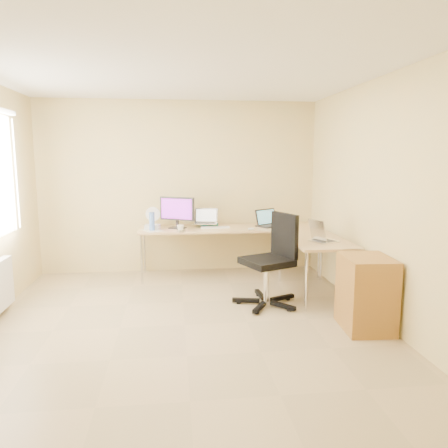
{
  "coord_description": "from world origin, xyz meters",
  "views": [
    {
      "loc": [
        -0.09,
        -4.31,
        1.76
      ],
      "look_at": [
        0.55,
        1.1,
        0.9
      ],
      "focal_mm": 34.16,
      "sensor_mm": 36.0,
      "label": 1
    }
  ],
  "objects": [
    {
      "name": "laptop_center",
      "position": [
        0.37,
        1.93,
        0.89
      ],
      "size": [
        0.39,
        0.32,
        0.22
      ],
      "primitive_type": "cube",
      "rotation": [
        0.0,
        0.0,
        -0.2
      ],
      "color": "#B5B5B5",
      "rests_on": "desk_main"
    },
    {
      "name": "cabinet",
      "position": [
        1.85,
        -0.31,
        0.36
      ],
      "size": [
        0.5,
        0.61,
        0.8
      ],
      "primitive_type": "cube",
      "rotation": [
        0.0,
        0.0,
        -0.07
      ],
      "color": "#974825",
      "rests_on": "ground"
    },
    {
      "name": "laptop_black",
      "position": [
        1.34,
        1.88,
        0.86
      ],
      "size": [
        0.5,
        0.47,
        0.25
      ],
      "primitive_type": "cube",
      "rotation": [
        0.0,
        0.0,
        0.58
      ],
      "color": "black",
      "rests_on": "desk_main"
    },
    {
      "name": "floor",
      "position": [
        0.0,
        0.0,
        0.0
      ],
      "size": [
        4.5,
        4.5,
        0.0
      ],
      "primitive_type": "plane",
      "color": "tan",
      "rests_on": "ground"
    },
    {
      "name": "wall_back",
      "position": [
        0.0,
        2.25,
        1.3
      ],
      "size": [
        4.5,
        0.0,
        4.5
      ],
      "primitive_type": "plane",
      "rotation": [
        1.57,
        0.0,
        0.0
      ],
      "color": "#E2C374",
      "rests_on": "ground"
    },
    {
      "name": "book_stack",
      "position": [
        0.42,
        2.05,
        0.75
      ],
      "size": [
        0.29,
        0.33,
        0.05
      ],
      "primitive_type": "cube",
      "rotation": [
        0.0,
        0.0,
        0.41
      ],
      "color": "#0E5C53",
      "rests_on": "desk_main"
    },
    {
      "name": "desk_return",
      "position": [
        1.7,
        0.85,
        0.36
      ],
      "size": [
        0.7,
        1.3,
        0.73
      ],
      "primitive_type": "cube",
      "color": "tan",
      "rests_on": "ground"
    },
    {
      "name": "wall_right",
      "position": [
        2.1,
        0.0,
        1.3
      ],
      "size": [
        0.0,
        4.5,
        4.5
      ],
      "primitive_type": "plane",
      "rotation": [
        1.57,
        0.0,
        -1.57
      ],
      "color": "#E2C374",
      "rests_on": "ground"
    },
    {
      "name": "water_bottle",
      "position": [
        -0.4,
        1.68,
        0.86
      ],
      "size": [
        0.1,
        0.1,
        0.26
      ],
      "primitive_type": "cylinder",
      "rotation": [
        0.0,
        0.0,
        0.41
      ],
      "color": "#547FD4",
      "rests_on": "desk_main"
    },
    {
      "name": "keyboard",
      "position": [
        0.5,
        1.81,
        0.74
      ],
      "size": [
        0.42,
        0.13,
        0.02
      ],
      "primitive_type": "cube",
      "rotation": [
        0.0,
        0.0,
        0.02
      ],
      "color": "silver",
      "rests_on": "desk_main"
    },
    {
      "name": "mouse",
      "position": [
        1.0,
        1.57,
        0.75
      ],
      "size": [
        0.1,
        0.07,
        0.03
      ],
      "primitive_type": "ellipsoid",
      "rotation": [
        0.0,
        0.0,
        0.08
      ],
      "color": "white",
      "rests_on": "desk_main"
    },
    {
      "name": "mug",
      "position": [
        -0.01,
        1.57,
        0.78
      ],
      "size": [
        0.12,
        0.12,
        0.09
      ],
      "primitive_type": "imported",
      "rotation": [
        0.0,
        0.0,
        0.21
      ],
      "color": "white",
      "rests_on": "desk_main"
    },
    {
      "name": "office_chair",
      "position": [
        0.99,
        0.52,
        0.5
      ],
      "size": [
        0.87,
        0.87,
        1.11
      ],
      "primitive_type": "cube",
      "rotation": [
        0.0,
        0.0,
        0.4
      ],
      "color": "black",
      "rests_on": "ground"
    },
    {
      "name": "black_cup",
      "position": [
        1.52,
        1.55,
        0.79
      ],
      "size": [
        0.08,
        0.08,
        0.12
      ],
      "primitive_type": "cylinder",
      "rotation": [
        0.0,
        0.0,
        -0.12
      ],
      "color": "#2A2626",
      "rests_on": "desk_main"
    },
    {
      "name": "papers",
      "position": [
        -0.4,
        1.7,
        0.73
      ],
      "size": [
        0.34,
        0.38,
        0.01
      ],
      "primitive_type": "cube",
      "rotation": [
        0.0,
        0.0,
        0.54
      ],
      "color": "beige",
      "rests_on": "desk_main"
    },
    {
      "name": "laptop_return",
      "position": [
        1.73,
        0.64,
        0.84
      ],
      "size": [
        0.42,
        0.38,
        0.23
      ],
      "primitive_type": "cube",
      "rotation": [
        0.0,
        0.0,
        1.97
      ],
      "color": "silver",
      "rests_on": "desk_return"
    },
    {
      "name": "cd_stack",
      "position": [
        0.01,
        1.55,
        0.75
      ],
      "size": [
        0.14,
        0.14,
        0.03
      ],
      "primitive_type": "cylinder",
      "rotation": [
        0.0,
        0.0,
        0.14
      ],
      "color": "silver",
      "rests_on": "desk_main"
    },
    {
      "name": "wall_front",
      "position": [
        0.0,
        -2.25,
        1.3
      ],
      "size": [
        4.5,
        0.0,
        4.5
      ],
      "primitive_type": "plane",
      "rotation": [
        -1.57,
        0.0,
        0.0
      ],
      "color": "#E2C374",
      "rests_on": "ground"
    },
    {
      "name": "desk_main",
      "position": [
        0.72,
        1.85,
        0.36
      ],
      "size": [
        2.65,
        0.7,
        0.73
      ],
      "primitive_type": "cube",
      "color": "tan",
      "rests_on": "ground"
    },
    {
      "name": "monitor",
      "position": [
        -0.05,
        1.84,
        0.96
      ],
      "size": [
        0.56,
        0.41,
        0.46
      ],
      "primitive_type": "cube",
      "rotation": [
        0.0,
        0.0,
        -0.5
      ],
      "color": "black",
      "rests_on": "desk_main"
    },
    {
      "name": "white_box",
      "position": [
        -0.4,
        1.78,
        0.77
      ],
      "size": [
        0.23,
        0.18,
        0.07
      ],
      "primitive_type": "cube",
      "rotation": [
        0.0,
        0.0,
        -0.2
      ],
      "color": "beige",
      "rests_on": "desk_main"
    },
    {
      "name": "desk_fan",
      "position": [
        -0.4,
        2.05,
        0.87
      ],
      "size": [
        0.23,
        0.23,
        0.27
      ],
      "primitive_type": "cylinder",
      "rotation": [
        0.0,
        0.0,
        -0.09
      ],
      "color": "white",
      "rests_on": "desk_main"
    },
    {
      "name": "ceiling",
      "position": [
        0.0,
        0.0,
        2.6
      ],
      "size": [
        4.5,
        4.5,
        0.0
      ],
      "primitive_type": "plane",
      "rotation": [
        3.14,
        0.0,
        0.0
      ],
      "color": "white",
      "rests_on": "ground"
    }
  ]
}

